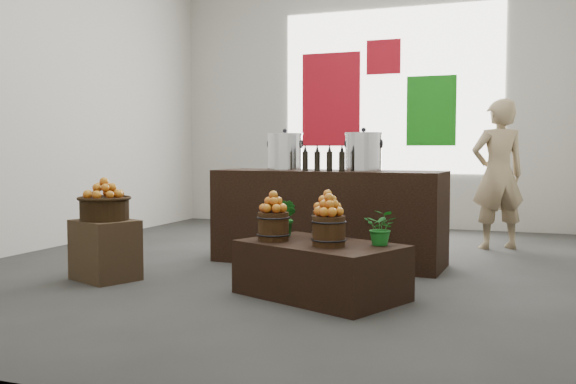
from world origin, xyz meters
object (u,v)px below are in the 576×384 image
(display_table, at_px, (321,270))
(stock_pot_left, at_px, (285,153))
(counter, at_px, (328,217))
(stock_pot_center, at_px, (363,153))
(shopper, at_px, (498,174))
(crate, at_px, (105,250))
(wicker_basket, at_px, (104,209))

(display_table, bearing_deg, stock_pot_left, 143.34)
(counter, xyz_separation_m, stock_pot_center, (0.36, -0.02, 0.64))
(stock_pot_center, height_order, shopper, shopper)
(crate, xyz_separation_m, counter, (1.60, 1.46, 0.20))
(display_table, bearing_deg, stock_pot_center, 113.70)
(crate, xyz_separation_m, display_table, (1.98, 0.02, -0.05))
(display_table, xyz_separation_m, counter, (-0.37, 1.43, 0.26))
(crate, relative_size, display_table, 0.43)
(counter, bearing_deg, stock_pot_center, -0.00)
(wicker_basket, distance_m, shopper, 4.40)
(crate, bearing_deg, stock_pot_left, 52.50)
(counter, height_order, stock_pot_left, stock_pot_left)
(stock_pot_left, distance_m, shopper, 2.57)
(crate, xyz_separation_m, shopper, (3.16, 3.05, 0.60))
(wicker_basket, height_order, display_table, wicker_basket)
(display_table, bearing_deg, shopper, 91.94)
(stock_pot_center, relative_size, shopper, 0.21)
(crate, relative_size, counter, 0.23)
(stock_pot_left, bearing_deg, wicker_basket, -127.50)
(stock_pot_left, bearing_deg, display_table, -59.99)
(shopper, bearing_deg, display_table, 41.27)
(crate, xyz_separation_m, wicker_basket, (0.00, 0.00, 0.36))
(crate, xyz_separation_m, stock_pot_center, (1.97, 1.44, 0.85))
(stock_pot_left, xyz_separation_m, shopper, (2.02, 1.57, -0.25))
(crate, distance_m, wicker_basket, 0.36)
(wicker_basket, bearing_deg, counter, 42.29)
(display_table, bearing_deg, crate, -156.01)
(wicker_basket, height_order, shopper, shopper)
(counter, bearing_deg, display_table, -72.87)
(wicker_basket, bearing_deg, shopper, 43.97)
(wicker_basket, distance_m, counter, 2.17)
(crate, distance_m, display_table, 1.98)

